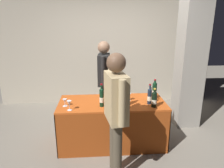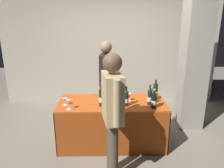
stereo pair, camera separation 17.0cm
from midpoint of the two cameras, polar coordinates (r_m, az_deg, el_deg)
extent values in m
plane|color=gray|center=(3.73, -1.36, -15.47)|extent=(12.00, 12.00, 0.00)
cube|color=#B2A893|center=(5.15, -2.63, 11.09)|extent=(5.16, 0.12, 2.96)
cube|color=gray|center=(4.13, 19.74, 10.35)|extent=(0.45, 0.45, 3.19)
cube|color=#B74C19|center=(3.40, -1.44, -5.07)|extent=(1.70, 0.77, 0.02)
cube|color=#963E14|center=(3.22, -1.04, -13.69)|extent=(1.70, 0.01, 0.71)
cube|color=#963E14|center=(3.89, -1.69, -8.05)|extent=(1.70, 0.01, 0.71)
cube|color=#963E14|center=(3.61, -15.14, -10.71)|extent=(0.01, 0.77, 0.71)
cube|color=#963E14|center=(3.68, 12.05, -9.93)|extent=(0.01, 0.77, 0.71)
cylinder|color=black|center=(3.21, 9.85, -4.43)|extent=(0.08, 0.08, 0.21)
sphere|color=black|center=(3.18, 9.94, -2.69)|extent=(0.08, 0.08, 0.08)
cylinder|color=black|center=(3.16, 9.97, -2.10)|extent=(0.03, 0.03, 0.07)
cylinder|color=#B7932D|center=(3.15, 10.01, -1.34)|extent=(0.04, 0.04, 0.02)
cylinder|color=beige|center=(3.22, 9.83, -4.70)|extent=(0.08, 0.08, 0.07)
cylinder|color=black|center=(3.18, -4.35, -3.93)|extent=(0.07, 0.07, 0.25)
sphere|color=black|center=(3.14, -4.40, -1.75)|extent=(0.06, 0.06, 0.06)
cylinder|color=black|center=(3.13, -4.41, -1.01)|extent=(0.03, 0.03, 0.09)
cylinder|color=maroon|center=(3.11, -4.44, -0.11)|extent=(0.03, 0.03, 0.02)
cylinder|color=beige|center=(3.19, -4.34, -4.27)|extent=(0.07, 0.07, 0.08)
cylinder|color=black|center=(3.31, -2.76, -3.09)|extent=(0.07, 0.07, 0.26)
sphere|color=black|center=(3.27, -2.79, -0.98)|extent=(0.07, 0.07, 0.07)
cylinder|color=black|center=(3.25, -2.80, -0.31)|extent=(0.03, 0.03, 0.08)
cylinder|color=black|center=(3.24, -2.82, 0.53)|extent=(0.04, 0.04, 0.02)
cylinder|color=beige|center=(3.31, -2.76, -3.42)|extent=(0.07, 0.07, 0.08)
cylinder|color=black|center=(3.55, 10.06, -1.99)|extent=(0.07, 0.07, 0.25)
sphere|color=black|center=(3.51, 10.16, -0.05)|extent=(0.07, 0.07, 0.07)
cylinder|color=black|center=(3.50, 10.19, 0.46)|extent=(0.03, 0.03, 0.07)
cylinder|color=maroon|center=(3.49, 10.23, 1.12)|extent=(0.03, 0.03, 0.02)
cylinder|color=beige|center=(3.55, 10.04, -2.30)|extent=(0.08, 0.08, 0.08)
cylinder|color=black|center=(3.22, 2.43, -4.06)|extent=(0.08, 0.08, 0.21)
sphere|color=black|center=(3.19, 2.45, -2.29)|extent=(0.08, 0.08, 0.08)
cylinder|color=black|center=(3.17, 2.46, -1.62)|extent=(0.03, 0.03, 0.08)
cylinder|color=black|center=(3.16, 2.47, -0.79)|extent=(0.04, 0.04, 0.02)
cylinder|color=beige|center=(3.23, 2.42, -4.34)|extent=(0.08, 0.08, 0.07)
cylinder|color=#192333|center=(3.31, 8.65, -3.56)|extent=(0.07, 0.07, 0.22)
sphere|color=#192333|center=(3.27, 8.74, -1.75)|extent=(0.06, 0.06, 0.06)
cylinder|color=#192333|center=(3.26, 8.77, -1.04)|extent=(0.03, 0.03, 0.09)
cylinder|color=maroon|center=(3.25, 8.81, -0.18)|extent=(0.03, 0.03, 0.02)
cylinder|color=beige|center=(3.32, 8.64, -3.85)|extent=(0.07, 0.07, 0.07)
cylinder|color=silver|center=(3.46, 3.12, -4.42)|extent=(0.07, 0.07, 0.00)
cylinder|color=silver|center=(3.45, 3.12, -3.94)|extent=(0.01, 0.01, 0.06)
cone|color=silver|center=(3.43, 3.14, -3.02)|extent=(0.07, 0.07, 0.06)
cylinder|color=#590C19|center=(3.43, 3.13, -3.28)|extent=(0.04, 0.04, 0.01)
cylinder|color=silver|center=(3.33, -14.01, -5.80)|extent=(0.07, 0.07, 0.00)
cylinder|color=silver|center=(3.32, -14.04, -5.33)|extent=(0.01, 0.01, 0.06)
cone|color=silver|center=(3.30, -14.11, -4.43)|extent=(0.07, 0.07, 0.06)
cylinder|color=silver|center=(3.17, -12.92, -6.91)|extent=(0.07, 0.07, 0.00)
cylinder|color=silver|center=(3.15, -12.96, -6.24)|extent=(0.01, 0.01, 0.08)
cone|color=silver|center=(3.12, -13.05, -5.01)|extent=(0.07, 0.07, 0.07)
cylinder|color=tan|center=(3.58, -2.57, -2.12)|extent=(0.09, 0.09, 0.18)
cylinder|color=#38722D|center=(3.57, -2.34, -0.66)|extent=(0.02, 0.04, 0.18)
ellipsoid|color=#E05B1E|center=(3.55, -2.46, 0.83)|extent=(0.03, 0.03, 0.05)
cylinder|color=#38722D|center=(3.56, -2.65, 0.12)|extent=(0.01, 0.04, 0.28)
ellipsoid|color=red|center=(3.50, -2.65, 2.25)|extent=(0.03, 0.03, 0.05)
cylinder|color=#38722D|center=(3.56, -2.23, -0.13)|extent=(0.04, 0.05, 0.25)
ellipsoid|color=red|center=(3.51, -1.93, 1.75)|extent=(0.03, 0.03, 0.05)
cylinder|color=#38722D|center=(3.55, -2.59, -0.54)|extent=(0.04, 0.03, 0.20)
ellipsoid|color=#E05B1E|center=(3.51, -2.90, 1.00)|extent=(0.03, 0.03, 0.05)
cylinder|color=#38722D|center=(3.55, -2.52, -0.61)|extent=(0.03, 0.03, 0.20)
ellipsoid|color=pink|center=(3.51, -2.37, 0.89)|extent=(0.03, 0.03, 0.05)
cylinder|color=#38722D|center=(3.54, -2.71, -0.37)|extent=(0.02, 0.02, 0.23)
ellipsoid|color=pink|center=(3.52, -2.87, 1.48)|extent=(0.03, 0.03, 0.05)
cube|color=silver|center=(3.64, 8.86, -2.12)|extent=(0.09, 0.12, 0.17)
cylinder|color=#2D3347|center=(4.28, -3.17, -4.94)|extent=(0.12, 0.12, 0.81)
cylinder|color=#2D3347|center=(4.13, -3.35, -5.78)|extent=(0.12, 0.12, 0.81)
cube|color=black|center=(3.99, -3.42, 3.93)|extent=(0.25, 0.44, 0.58)
sphere|color=#8C664C|center=(3.92, -3.53, 9.89)|extent=(0.22, 0.22, 0.22)
cylinder|color=black|center=(4.24, -3.14, 5.01)|extent=(0.08, 0.08, 0.53)
cylinder|color=black|center=(3.74, -3.75, 3.41)|extent=(0.08, 0.08, 0.53)
cylinder|color=#4C4233|center=(2.76, -0.39, -18.03)|extent=(0.12, 0.12, 0.82)
cylinder|color=#4C4233|center=(2.90, -1.15, -16.22)|extent=(0.12, 0.12, 0.82)
cube|color=tan|center=(2.51, -0.84, -3.69)|extent=(0.27, 0.45, 0.58)
sphere|color=brown|center=(2.39, -0.89, 5.79)|extent=(0.23, 0.23, 0.23)
cylinder|color=tan|center=(2.27, 0.57, -5.34)|extent=(0.08, 0.08, 0.53)
cylinder|color=tan|center=(2.74, -2.02, -1.41)|extent=(0.08, 0.08, 0.53)
camera|label=1|loc=(0.09, -91.48, -0.45)|focal=33.81mm
camera|label=2|loc=(0.09, 88.52, 0.45)|focal=33.81mm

